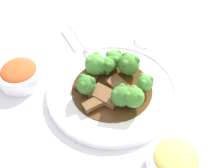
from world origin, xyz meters
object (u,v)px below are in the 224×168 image
(beef_strip_2, at_px, (93,104))
(beef_strip_4, at_px, (120,86))
(beef_strip_3, at_px, (86,82))
(broccoli_floret_7, at_px, (86,84))
(broccoli_floret_0, at_px, (95,64))
(broccoli_floret_2, at_px, (114,59))
(broccoli_floret_5, at_px, (107,64))
(main_plate, at_px, (112,91))
(broccoli_floret_6, at_px, (134,97))
(broccoli_floret_1, at_px, (145,82))
(beef_strip_1, at_px, (135,93))
(broccoli_floret_3, at_px, (121,96))
(side_bowl_kimchi, at_px, (19,74))
(side_bowl_appetizer, at_px, (175,161))
(serving_spoon, at_px, (94,60))
(broccoli_floret_4, at_px, (129,64))
(beef_strip_0, at_px, (105,96))
(sauce_dish, at_px, (146,39))

(beef_strip_2, relative_size, beef_strip_4, 0.70)
(beef_strip_3, distance_m, broccoli_floret_7, 0.04)
(broccoli_floret_0, xyz_separation_m, broccoli_floret_2, (0.02, 0.05, -0.01))
(beef_strip_2, height_order, broccoli_floret_5, broccoli_floret_5)
(main_plate, height_order, broccoli_floret_0, broccoli_floret_0)
(broccoli_floret_6, bearing_deg, broccoli_floret_1, 96.29)
(beef_strip_2, relative_size, broccoli_floret_1, 1.21)
(main_plate, relative_size, beef_strip_1, 5.67)
(broccoli_floret_3, bearing_deg, broccoli_floret_5, 146.78)
(beef_strip_2, distance_m, beef_strip_4, 0.08)
(beef_strip_1, xyz_separation_m, side_bowl_kimchi, (-0.26, -0.13, 0.00))
(beef_strip_2, distance_m, broccoli_floret_5, 0.11)
(broccoli_floret_0, distance_m, broccoli_floret_6, 0.13)
(side_bowl_appetizer, bearing_deg, serving_spoon, 159.22)
(main_plate, distance_m, beef_strip_2, 0.07)
(serving_spoon, distance_m, side_bowl_kimchi, 0.19)
(main_plate, height_order, beef_strip_4, beef_strip_4)
(broccoli_floret_1, height_order, broccoli_floret_7, broccoli_floret_7)
(main_plate, xyz_separation_m, beef_strip_2, (-0.00, -0.07, 0.02))
(broccoli_floret_7, bearing_deg, broccoli_floret_1, 42.85)
(serving_spoon, height_order, side_bowl_appetizer, side_bowl_appetizer)
(broccoli_floret_1, relative_size, serving_spoon, 0.20)
(broccoli_floret_6, xyz_separation_m, side_bowl_appetizer, (0.15, -0.07, -0.02))
(broccoli_floret_4, bearing_deg, side_bowl_appetizer, -33.46)
(beef_strip_2, xyz_separation_m, broccoli_floret_3, (0.05, 0.04, 0.02))
(broccoli_floret_0, relative_size, side_bowl_appetizer, 0.55)
(broccoli_floret_4, distance_m, broccoli_floret_6, 0.10)
(main_plate, xyz_separation_m, broccoli_floret_5, (-0.04, 0.03, 0.04))
(main_plate, height_order, beef_strip_1, beef_strip_1)
(beef_strip_0, relative_size, serving_spoon, 0.31)
(broccoli_floret_1, height_order, serving_spoon, broccoli_floret_1)
(main_plate, height_order, broccoli_floret_5, broccoli_floret_5)
(beef_strip_0, bearing_deg, side_bowl_kimchi, -159.97)
(beef_strip_2, xyz_separation_m, beef_strip_3, (-0.06, 0.04, -0.00))
(serving_spoon, distance_m, sauce_dish, 0.18)
(beef_strip_3, distance_m, side_bowl_kimchi, 0.17)
(broccoli_floret_1, distance_m, broccoli_floret_4, 0.07)
(broccoli_floret_0, distance_m, side_bowl_kimchi, 0.19)
(broccoli_floret_1, bearing_deg, main_plate, -144.80)
(broccoli_floret_0, distance_m, broccoli_floret_1, 0.13)
(side_bowl_kimchi, bearing_deg, beef_strip_3, 29.62)
(broccoli_floret_0, distance_m, side_bowl_appetizer, 0.29)
(broccoli_floret_1, xyz_separation_m, serving_spoon, (-0.15, -0.00, -0.02))
(side_bowl_kimchi, bearing_deg, beef_strip_2, 11.99)
(broccoli_floret_1, bearing_deg, broccoli_floret_6, -83.71)
(sauce_dish, bearing_deg, broccoli_floret_2, -89.01)
(main_plate, xyz_separation_m, beef_strip_3, (-0.06, -0.03, 0.02))
(beef_strip_1, distance_m, beef_strip_3, 0.12)
(beef_strip_4, xyz_separation_m, sauce_dish, (-0.06, 0.20, -0.02))
(broccoli_floret_1, height_order, broccoli_floret_4, broccoli_floret_4)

